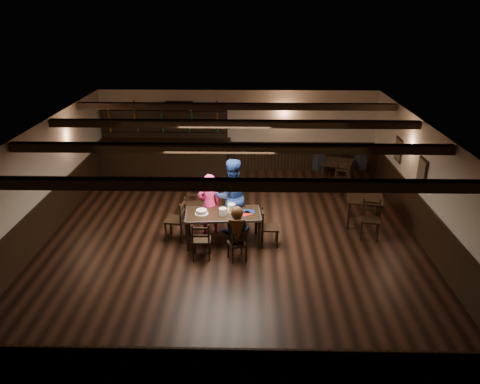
{
  "coord_description": "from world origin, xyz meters",
  "views": [
    {
      "loc": [
        0.38,
        -9.98,
        5.34
      ],
      "look_at": [
        0.17,
        0.2,
        1.16
      ],
      "focal_mm": 35.0,
      "sensor_mm": 36.0,
      "label": 1
    }
  ],
  "objects_px": {
    "dining_table": "(223,216)",
    "man_blue": "(232,196)",
    "cake": "(202,212)",
    "bar_counter": "(165,152)",
    "woman_pink": "(209,204)",
    "chair_near_right": "(238,242)",
    "chair_near_left": "(201,238)"
  },
  "relations": [
    {
      "from": "woman_pink",
      "to": "bar_counter",
      "type": "bearing_deg",
      "value": -86.77
    },
    {
      "from": "woman_pink",
      "to": "bar_counter",
      "type": "distance_m",
      "value": 4.75
    },
    {
      "from": "chair_near_left",
      "to": "cake",
      "type": "height_order",
      "value": "chair_near_left"
    },
    {
      "from": "dining_table",
      "to": "man_blue",
      "type": "bearing_deg",
      "value": 72.55
    },
    {
      "from": "man_blue",
      "to": "woman_pink",
      "type": "bearing_deg",
      "value": 4.65
    },
    {
      "from": "chair_near_left",
      "to": "chair_near_right",
      "type": "distance_m",
      "value": 0.82
    },
    {
      "from": "man_blue",
      "to": "dining_table",
      "type": "bearing_deg",
      "value": 63.76
    },
    {
      "from": "bar_counter",
      "to": "cake",
      "type": "bearing_deg",
      "value": -70.91
    },
    {
      "from": "bar_counter",
      "to": "chair_near_left",
      "type": "bearing_deg",
      "value": -72.84
    },
    {
      "from": "woman_pink",
      "to": "bar_counter",
      "type": "height_order",
      "value": "bar_counter"
    },
    {
      "from": "chair_near_right",
      "to": "bar_counter",
      "type": "bearing_deg",
      "value": 114.14
    },
    {
      "from": "chair_near_left",
      "to": "dining_table",
      "type": "bearing_deg",
      "value": 61.16
    },
    {
      "from": "chair_near_left",
      "to": "man_blue",
      "type": "distance_m",
      "value": 1.57
    },
    {
      "from": "cake",
      "to": "bar_counter",
      "type": "bearing_deg",
      "value": 109.09
    },
    {
      "from": "chair_near_right",
      "to": "man_blue",
      "type": "height_order",
      "value": "man_blue"
    },
    {
      "from": "chair_near_right",
      "to": "man_blue",
      "type": "xyz_separation_m",
      "value": [
        -0.19,
        1.44,
        0.48
      ]
    },
    {
      "from": "cake",
      "to": "bar_counter",
      "type": "height_order",
      "value": "bar_counter"
    },
    {
      "from": "man_blue",
      "to": "bar_counter",
      "type": "distance_m",
      "value": 4.87
    },
    {
      "from": "chair_near_left",
      "to": "bar_counter",
      "type": "relative_size",
      "value": 0.2
    },
    {
      "from": "chair_near_left",
      "to": "chair_near_right",
      "type": "bearing_deg",
      "value": -4.49
    },
    {
      "from": "chair_near_right",
      "to": "cake",
      "type": "height_order",
      "value": "cake"
    },
    {
      "from": "dining_table",
      "to": "bar_counter",
      "type": "bearing_deg",
      "value": 114.26
    },
    {
      "from": "dining_table",
      "to": "cake",
      "type": "height_order",
      "value": "cake"
    },
    {
      "from": "woman_pink",
      "to": "cake",
      "type": "bearing_deg",
      "value": 55.17
    },
    {
      "from": "woman_pink",
      "to": "bar_counter",
      "type": "relative_size",
      "value": 0.36
    },
    {
      "from": "woman_pink",
      "to": "man_blue",
      "type": "height_order",
      "value": "man_blue"
    },
    {
      "from": "chair_near_left",
      "to": "woman_pink",
      "type": "xyz_separation_m",
      "value": [
        0.08,
        1.25,
        0.26
      ]
    },
    {
      "from": "man_blue",
      "to": "bar_counter",
      "type": "bearing_deg",
      "value": -69.76
    },
    {
      "from": "chair_near_left",
      "to": "man_blue",
      "type": "height_order",
      "value": "man_blue"
    },
    {
      "from": "chair_near_left",
      "to": "chair_near_right",
      "type": "xyz_separation_m",
      "value": [
        0.81,
        -0.06,
        -0.05
      ]
    },
    {
      "from": "dining_table",
      "to": "man_blue",
      "type": "height_order",
      "value": "man_blue"
    },
    {
      "from": "dining_table",
      "to": "man_blue",
      "type": "distance_m",
      "value": 0.66
    }
  ]
}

